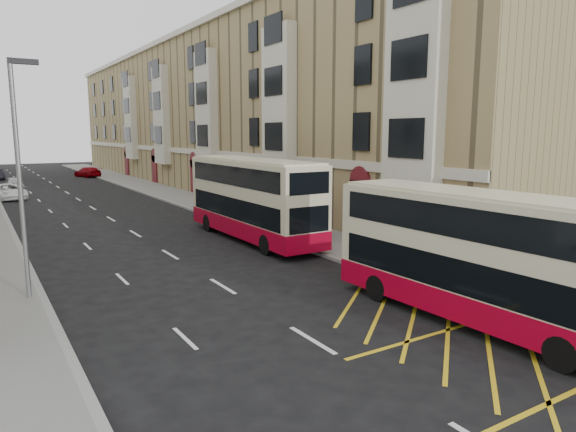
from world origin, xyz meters
TOP-DOWN VIEW (x-y plane):
  - ground at (0.00, 0.00)m, footprint 200.00×200.00m
  - pavement_right at (8.00, 30.00)m, footprint 4.00×120.00m
  - kerb_right at (6.00, 30.00)m, footprint 0.25×120.00m
  - kerb_left at (-6.00, 30.00)m, footprint 0.25×120.00m
  - road_markings at (0.00, 45.00)m, footprint 10.00×110.00m
  - terrace_right at (14.88, 45.38)m, footprint 10.75×79.00m
  - guard_railing at (6.25, 5.75)m, footprint 0.06×6.56m
  - street_lamp_near at (-6.35, 12.00)m, footprint 0.93×0.18m
  - double_decker_front at (5.00, 2.48)m, footprint 2.64×10.14m
  - double_decker_rear at (5.00, 17.00)m, footprint 2.56×11.00m
  - pedestrian_near at (6.35, 0.36)m, footprint 0.66×0.48m
  - pedestrian_mid at (8.45, 2.22)m, footprint 1.05×0.95m
  - pedestrian_far at (6.35, 4.93)m, footprint 0.90×0.39m
  - white_van at (-5.20, 43.20)m, footprint 3.25×5.24m
  - car_silver at (-4.18, 50.04)m, footprint 1.83×4.18m
  - car_red at (5.20, 63.41)m, footprint 3.16×4.85m

SIDE VIEW (x-z plane):
  - ground at x=0.00m, z-range 0.00..0.00m
  - road_markings at x=0.00m, z-range 0.00..0.01m
  - pavement_right at x=8.00m, z-range 0.00..0.15m
  - kerb_right at x=6.00m, z-range 0.00..0.15m
  - kerb_left at x=-6.00m, z-range 0.00..0.15m
  - car_red at x=5.20m, z-range 0.00..1.31m
  - white_van at x=-5.20m, z-range 0.00..1.35m
  - car_silver at x=-4.18m, z-range 0.00..1.40m
  - guard_railing at x=6.25m, z-range 0.35..1.36m
  - pedestrian_far at x=6.35m, z-range 0.15..1.68m
  - pedestrian_near at x=6.35m, z-range 0.15..1.81m
  - pedestrian_mid at x=8.45m, z-range 0.15..1.93m
  - double_decker_front at x=5.00m, z-range 0.04..4.05m
  - double_decker_rear at x=5.00m, z-range 0.04..4.42m
  - street_lamp_near at x=-6.35m, z-range 0.64..8.64m
  - terrace_right at x=14.88m, z-range -0.10..15.15m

